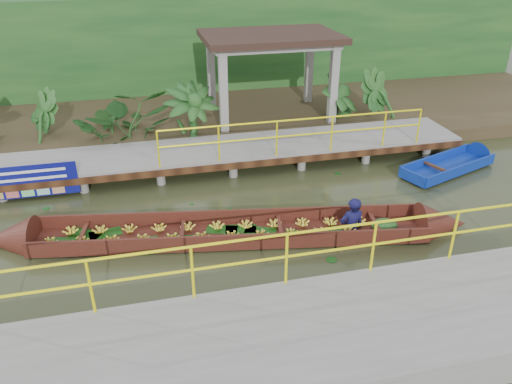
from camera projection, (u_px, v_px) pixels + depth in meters
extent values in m
plane|color=#2A3219|center=(214.00, 230.00, 11.46)|extent=(80.00, 80.00, 0.00)
cube|color=#372B1B|center=(180.00, 117.00, 17.82)|extent=(30.00, 8.00, 0.45)
cube|color=slate|center=(193.00, 152.00, 14.25)|extent=(16.00, 2.00, 0.15)
cube|color=black|center=(198.00, 169.00, 13.42)|extent=(16.00, 0.12, 0.18)
cylinder|color=#FFF10D|center=(297.00, 120.00, 13.50)|extent=(7.50, 0.05, 0.05)
cylinder|color=#FFF10D|center=(296.00, 135.00, 13.71)|extent=(7.50, 0.05, 0.05)
cylinder|color=#FFF10D|center=(296.00, 137.00, 13.73)|extent=(0.05, 0.05, 1.00)
cylinder|color=slate|center=(43.00, 188.00, 12.86)|extent=(0.24, 0.24, 0.55)
cylinder|color=slate|center=(51.00, 164.00, 14.24)|extent=(0.24, 0.24, 0.55)
cylinder|color=slate|center=(123.00, 180.00, 13.27)|extent=(0.24, 0.24, 0.55)
cylinder|color=slate|center=(123.00, 157.00, 14.65)|extent=(0.24, 0.24, 0.55)
cylinder|color=slate|center=(198.00, 173.00, 13.69)|extent=(0.24, 0.24, 0.55)
cylinder|color=slate|center=(191.00, 151.00, 15.07)|extent=(0.24, 0.24, 0.55)
cylinder|color=slate|center=(268.00, 166.00, 14.10)|extent=(0.24, 0.24, 0.55)
cylinder|color=slate|center=(255.00, 145.00, 15.48)|extent=(0.24, 0.24, 0.55)
cylinder|color=slate|center=(334.00, 159.00, 14.52)|extent=(0.24, 0.24, 0.55)
cylinder|color=slate|center=(316.00, 139.00, 15.90)|extent=(0.24, 0.24, 0.55)
cylinder|color=slate|center=(397.00, 153.00, 14.93)|extent=(0.24, 0.24, 0.55)
cylinder|color=slate|center=(373.00, 134.00, 16.31)|extent=(0.24, 0.24, 0.55)
cylinder|color=slate|center=(198.00, 173.00, 13.69)|extent=(0.24, 0.24, 0.55)
cube|color=slate|center=(318.00, 342.00, 7.91)|extent=(18.00, 2.40, 0.70)
cylinder|color=#FFF10D|center=(299.00, 233.00, 8.28)|extent=(10.00, 0.05, 0.05)
cylinder|color=#FFF10D|center=(298.00, 255.00, 8.48)|extent=(10.00, 0.05, 0.05)
cylinder|color=#FFF10D|center=(298.00, 257.00, 8.51)|extent=(0.05, 0.05, 1.00)
cube|color=slate|center=(224.00, 96.00, 15.37)|extent=(0.25, 0.25, 2.80)
cube|color=slate|center=(333.00, 89.00, 16.12)|extent=(0.25, 0.25, 2.80)
cube|color=slate|center=(211.00, 77.00, 17.44)|extent=(0.25, 0.25, 2.80)
cube|color=slate|center=(309.00, 71.00, 18.19)|extent=(0.25, 0.25, 2.80)
cube|color=slate|center=(270.00, 43.00, 16.18)|extent=(4.00, 2.60, 0.12)
cube|color=black|center=(270.00, 37.00, 16.08)|extent=(4.40, 3.00, 0.20)
cube|color=#15421A|center=(170.00, 52.00, 19.16)|extent=(30.00, 0.80, 4.00)
cube|color=#3C1710|center=(232.00, 235.00, 11.16)|extent=(8.73, 2.52, 0.07)
cube|color=#3C1710|center=(231.00, 217.00, 11.57)|extent=(8.56, 1.52, 0.37)
cube|color=#3C1710|center=(232.00, 243.00, 10.61)|extent=(8.56, 1.52, 0.37)
cone|color=#3C1710|center=(10.00, 240.00, 10.83)|extent=(1.24, 1.21, 1.04)
cone|color=#3C1710|center=(442.00, 224.00, 11.41)|extent=(1.24, 1.21, 1.04)
ellipsoid|color=#15421A|center=(384.00, 225.00, 11.31)|extent=(0.68, 0.57, 0.28)
imported|color=#10103B|center=(354.00, 198.00, 10.94)|extent=(0.58, 0.39, 1.60)
cube|color=navy|center=(447.00, 168.00, 14.23)|extent=(3.11, 1.85, 0.10)
cube|color=navy|center=(435.00, 159.00, 14.50)|extent=(2.82, 1.07, 0.30)
cube|color=navy|center=(461.00, 170.00, 13.84)|extent=(2.82, 1.07, 0.30)
cube|color=navy|center=(412.00, 177.00, 13.44)|extent=(0.36, 0.86, 0.30)
cone|color=navy|center=(484.00, 154.00, 15.03)|extent=(0.84, 0.99, 0.83)
cube|color=black|center=(437.00, 167.00, 13.91)|extent=(0.40, 0.87, 0.05)
cube|color=navy|center=(20.00, 182.00, 12.42)|extent=(2.78, 0.03, 0.87)
cube|color=white|center=(17.00, 173.00, 12.28)|extent=(2.26, 0.01, 0.07)
cube|color=white|center=(19.00, 180.00, 12.37)|extent=(2.26, 0.01, 0.07)
imported|color=#15421A|center=(35.00, 119.00, 14.55)|extent=(1.27, 1.27, 1.59)
imported|color=#15421A|center=(123.00, 113.00, 15.07)|extent=(1.27, 1.27, 1.59)
imported|color=#15421A|center=(189.00, 108.00, 15.48)|extent=(1.27, 1.27, 1.59)
imported|color=#15421A|center=(340.00, 97.00, 16.52)|extent=(1.27, 1.27, 1.59)
imported|color=#15421A|center=(381.00, 94.00, 16.84)|extent=(1.27, 1.27, 1.59)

